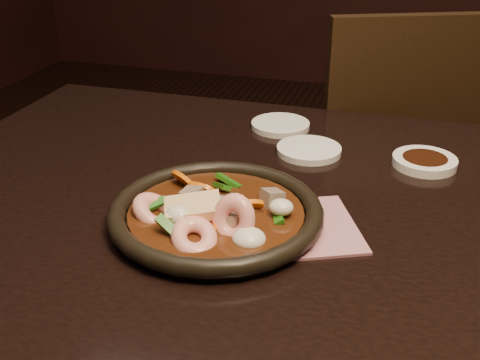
# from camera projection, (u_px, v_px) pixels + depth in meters

# --- Properties ---
(table) EXTENTS (1.60, 0.90, 0.75)m
(table) POSITION_uv_depth(u_px,v_px,m) (392.00, 271.00, 0.88)
(table) COLOR black
(table) RESTS_ON floor
(chair) EXTENTS (0.58, 0.58, 0.94)m
(chair) POSITION_uv_depth(u_px,v_px,m) (389.00, 176.00, 1.53)
(chair) COLOR black
(chair) RESTS_ON floor
(plate) EXTENTS (0.31, 0.31, 0.03)m
(plate) POSITION_uv_depth(u_px,v_px,m) (216.00, 214.00, 0.85)
(plate) COLOR black
(plate) RESTS_ON table
(stirfry) EXTENTS (0.23, 0.22, 0.07)m
(stirfry) POSITION_uv_depth(u_px,v_px,m) (212.00, 215.00, 0.84)
(stirfry) COLOR #3A1A0A
(stirfry) RESTS_ON plate
(soy_dish) EXTENTS (0.11, 0.11, 0.02)m
(soy_dish) POSITION_uv_depth(u_px,v_px,m) (425.00, 161.00, 1.03)
(soy_dish) COLOR white
(soy_dish) RESTS_ON table
(saucer_left) EXTENTS (0.11, 0.11, 0.01)m
(saucer_left) POSITION_uv_depth(u_px,v_px,m) (280.00, 125.00, 1.18)
(saucer_left) COLOR white
(saucer_left) RESTS_ON table
(saucer_right) EXTENTS (0.12, 0.12, 0.01)m
(saucer_right) POSITION_uv_depth(u_px,v_px,m) (309.00, 150.00, 1.07)
(saucer_right) COLOR white
(saucer_right) RESTS_ON table
(chopsticks) EXTENTS (0.03, 0.25, 0.01)m
(chopsticks) POSITION_uv_depth(u_px,v_px,m) (257.00, 223.00, 0.85)
(chopsticks) COLOR tan
(chopsticks) RESTS_ON table
(napkin) EXTENTS (0.21, 0.21, 0.00)m
(napkin) POSITION_uv_depth(u_px,v_px,m) (299.00, 227.00, 0.84)
(napkin) COLOR #B06C78
(napkin) RESTS_ON table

